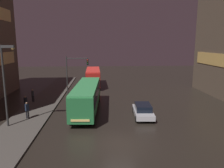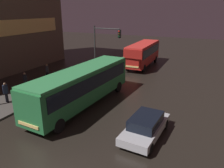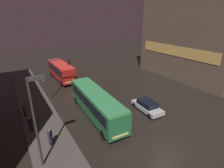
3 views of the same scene
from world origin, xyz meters
name	(u,v)px [view 2 (image 2 of 3)]	position (x,y,z in m)	size (l,w,h in m)	color
sidewalk_left	(41,89)	(-9.00, 10.00, 0.07)	(4.00, 48.00, 0.15)	#47423D
bus_near	(82,83)	(-3.04, 8.61, 1.96)	(3.07, 11.54, 3.17)	#236B38
bus_far	(143,52)	(-2.73, 23.79, 1.98)	(2.63, 9.21, 3.21)	#AD1E19
car_taxi	(146,126)	(3.09, 6.29, 0.74)	(2.16, 4.63, 1.42)	#B7B7BC
pedestrian_near	(25,79)	(-10.30, 9.38, 1.13)	(0.57, 0.57, 1.63)	black
pedestrian_mid	(6,91)	(-9.06, 6.07, 1.21)	(0.58, 0.58, 1.76)	black
pedestrian_far	(47,70)	(-10.47, 12.78, 1.15)	(0.47, 0.47, 1.71)	black
traffic_light_main	(104,43)	(-5.27, 16.73, 4.04)	(3.36, 0.35, 5.94)	#2D2D2D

